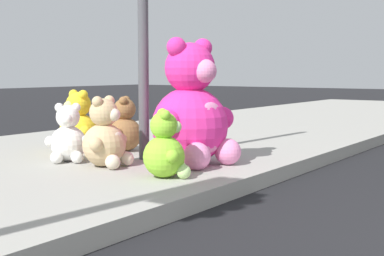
{
  "coord_description": "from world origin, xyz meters",
  "views": [
    {
      "loc": [
        -3.34,
        0.68,
        1.08
      ],
      "look_at": [
        0.75,
        3.6,
        0.55
      ],
      "focal_mm": 50.95,
      "sensor_mm": 36.0,
      "label": 1
    }
  ],
  "objects_px": {
    "plush_pink_large": "(192,114)",
    "plush_yellow": "(77,127)",
    "plush_tan": "(106,138)",
    "plush_lime": "(166,150)",
    "plush_white": "(68,138)",
    "plush_brown": "(123,129)"
  },
  "relations": [
    {
      "from": "plush_tan",
      "to": "plush_brown",
      "type": "height_order",
      "value": "plush_tan"
    },
    {
      "from": "plush_pink_large",
      "to": "plush_white",
      "type": "bearing_deg",
      "value": 119.13
    },
    {
      "from": "plush_brown",
      "to": "plush_lime",
      "type": "bearing_deg",
      "value": -124.66
    },
    {
      "from": "plush_lime",
      "to": "plush_yellow",
      "type": "bearing_deg",
      "value": 70.71
    },
    {
      "from": "plush_yellow",
      "to": "plush_lime",
      "type": "height_order",
      "value": "plush_yellow"
    },
    {
      "from": "plush_lime",
      "to": "plush_pink_large",
      "type": "bearing_deg",
      "value": 17.28
    },
    {
      "from": "plush_lime",
      "to": "plush_brown",
      "type": "relative_size",
      "value": 0.94
    },
    {
      "from": "plush_tan",
      "to": "plush_lime",
      "type": "bearing_deg",
      "value": -96.13
    },
    {
      "from": "plush_lime",
      "to": "plush_brown",
      "type": "height_order",
      "value": "plush_brown"
    },
    {
      "from": "plush_pink_large",
      "to": "plush_white",
      "type": "distance_m",
      "value": 1.31
    },
    {
      "from": "plush_tan",
      "to": "plush_yellow",
      "type": "height_order",
      "value": "plush_yellow"
    },
    {
      "from": "plush_white",
      "to": "plush_brown",
      "type": "relative_size",
      "value": 0.94
    },
    {
      "from": "plush_tan",
      "to": "plush_brown",
      "type": "distance_m",
      "value": 1.04
    },
    {
      "from": "plush_pink_large",
      "to": "plush_yellow",
      "type": "xyz_separation_m",
      "value": [
        -0.08,
        1.58,
        -0.22
      ]
    },
    {
      "from": "plush_pink_large",
      "to": "plush_lime",
      "type": "relative_size",
      "value": 2.09
    },
    {
      "from": "plush_tan",
      "to": "plush_white",
      "type": "height_order",
      "value": "plush_tan"
    },
    {
      "from": "plush_pink_large",
      "to": "plush_white",
      "type": "relative_size",
      "value": 2.08
    },
    {
      "from": "plush_white",
      "to": "plush_yellow",
      "type": "bearing_deg",
      "value": 39.75
    },
    {
      "from": "plush_white",
      "to": "plush_lime",
      "type": "bearing_deg",
      "value": -93.52
    },
    {
      "from": "plush_tan",
      "to": "plush_yellow",
      "type": "xyz_separation_m",
      "value": [
        0.54,
        0.99,
        0.01
      ]
    },
    {
      "from": "plush_tan",
      "to": "plush_lime",
      "type": "height_order",
      "value": "plush_tan"
    },
    {
      "from": "plush_pink_large",
      "to": "plush_brown",
      "type": "xyz_separation_m",
      "value": [
        0.25,
        1.16,
        -0.25
      ]
    }
  ]
}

